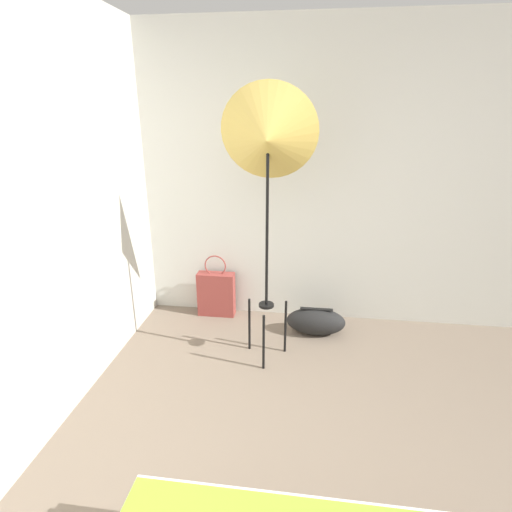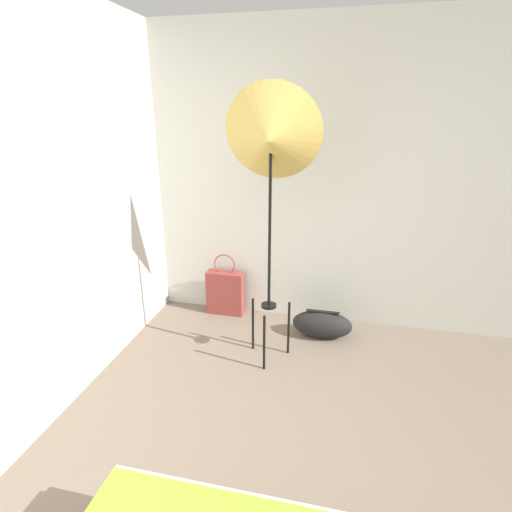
# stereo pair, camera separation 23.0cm
# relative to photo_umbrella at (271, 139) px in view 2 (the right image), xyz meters

# --- Properties ---
(wall_back) EXTENTS (8.00, 0.05, 2.60)m
(wall_back) POSITION_rel_photo_umbrella_xyz_m (0.15, 0.77, -0.40)
(wall_back) COLOR beige
(wall_back) RESTS_ON ground_plane
(wall_side_left) EXTENTS (0.05, 8.00, 2.60)m
(wall_side_left) POSITION_rel_photo_umbrella_xyz_m (-1.23, -0.71, -0.40)
(wall_side_left) COLOR beige
(wall_side_left) RESTS_ON ground_plane
(photo_umbrella) EXTENTS (0.68, 0.36, 2.07)m
(photo_umbrella) POSITION_rel_photo_umbrella_xyz_m (0.00, 0.00, 0.00)
(photo_umbrella) COLOR black
(photo_umbrella) RESTS_ON ground_plane
(tote_bag) EXTENTS (0.35, 0.13, 0.61)m
(tote_bag) POSITION_rel_photo_umbrella_xyz_m (-0.55, 0.64, -1.48)
(tote_bag) COLOR brown
(tote_bag) RESTS_ON ground_plane
(duffel_bag) EXTENTS (0.52, 0.24, 0.25)m
(duffel_bag) POSITION_rel_photo_umbrella_xyz_m (0.40, 0.40, -1.58)
(duffel_bag) COLOR black
(duffel_bag) RESTS_ON ground_plane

